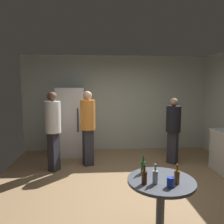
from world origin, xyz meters
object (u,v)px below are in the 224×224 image
object	(u,v)px
beer_bottle_amber	(177,177)
person_in_black_shirt	(173,126)
beer_bottle_clear	(155,177)
person_in_white_shirt	(53,125)
foreground_table	(161,188)
beer_bottle_brown	(144,177)
person_in_orange_shirt	(88,122)
plastic_cup_blue	(170,182)
beer_bottle_green	(143,167)
refrigerator	(71,122)

from	to	relation	value
beer_bottle_amber	person_in_black_shirt	world-z (taller)	person_in_black_shirt
beer_bottle_clear	person_in_white_shirt	bearing A→B (deg)	124.51
foreground_table	beer_bottle_brown	size ratio (longest dim) A/B	3.48
beer_bottle_brown	person_in_orange_shirt	size ratio (longest dim) A/B	0.13
beer_bottle_amber	plastic_cup_blue	xyz separation A→B (m)	(-0.10, -0.07, -0.03)
person_in_white_shirt	person_in_black_shirt	bearing A→B (deg)	33.67
beer_bottle_green	person_in_white_shirt	size ratio (longest dim) A/B	0.13
beer_bottle_green	foreground_table	bearing A→B (deg)	-49.16
beer_bottle_amber	beer_bottle_brown	bearing A→B (deg)	177.70
beer_bottle_amber	person_in_orange_shirt	xyz separation A→B (m)	(-1.11, 2.61, 0.20)
plastic_cup_blue	beer_bottle_brown	bearing A→B (deg)	161.96
refrigerator	person_in_white_shirt	size ratio (longest dim) A/B	1.04
refrigerator	beer_bottle_amber	world-z (taller)	refrigerator
beer_bottle_clear	person_in_orange_shirt	distance (m)	2.74
plastic_cup_blue	person_in_white_shirt	bearing A→B (deg)	125.84
refrigerator	plastic_cup_blue	distance (m)	3.83
beer_bottle_amber	beer_bottle_brown	xyz separation A→B (m)	(-0.37, 0.01, 0.00)
beer_bottle_clear	person_in_white_shirt	world-z (taller)	person_in_white_shirt
plastic_cup_blue	beer_bottle_green	bearing A→B (deg)	119.03
person_in_black_shirt	person_in_orange_shirt	distance (m)	2.01
refrigerator	beer_bottle_brown	distance (m)	3.65
beer_bottle_amber	person_in_white_shirt	distance (m)	2.99
beer_bottle_brown	person_in_black_shirt	distance (m)	2.89
person_in_white_shirt	plastic_cup_blue	bearing A→B (deg)	-26.11
person_in_black_shirt	person_in_orange_shirt	size ratio (longest dim) A/B	0.90
refrigerator	person_in_orange_shirt	xyz separation A→B (m)	(0.48, -0.84, 0.12)
beer_bottle_clear	person_in_black_shirt	distance (m)	2.84
foreground_table	person_in_black_shirt	distance (m)	2.72
refrigerator	beer_bottle_green	size ratio (longest dim) A/B	7.83
beer_bottle_amber	person_in_black_shirt	size ratio (longest dim) A/B	0.15
refrigerator	person_in_white_shirt	xyz separation A→B (m)	(-0.25, -1.11, 0.11)
beer_bottle_brown	person_in_black_shirt	world-z (taller)	person_in_black_shirt
beer_bottle_brown	beer_bottle_clear	xyz separation A→B (m)	(0.13, 0.00, 0.00)
beer_bottle_clear	person_in_black_shirt	size ratio (longest dim) A/B	0.15
beer_bottle_amber	beer_bottle_clear	bearing A→B (deg)	176.13
plastic_cup_blue	person_in_black_shirt	world-z (taller)	person_in_black_shirt
beer_bottle_amber	foreground_table	bearing A→B (deg)	140.35
person_in_orange_shirt	person_in_white_shirt	bearing A→B (deg)	-93.51
foreground_table	beer_bottle_green	xyz separation A→B (m)	(-0.17, 0.20, 0.19)
beer_bottle_green	person_in_orange_shirt	bearing A→B (deg)	109.19
beer_bottle_amber	beer_bottle_green	xyz separation A→B (m)	(-0.32, 0.32, 0.00)
foreground_table	beer_bottle_clear	xyz separation A→B (m)	(-0.10, -0.10, 0.19)
beer_bottle_green	beer_bottle_clear	world-z (taller)	same
person_in_black_shirt	person_in_orange_shirt	bearing A→B (deg)	-46.62
refrigerator	beer_bottle_brown	world-z (taller)	refrigerator
beer_bottle_brown	beer_bottle_clear	bearing A→B (deg)	0.75
beer_bottle_brown	beer_bottle_green	bearing A→B (deg)	79.98
beer_bottle_brown	person_in_orange_shirt	world-z (taller)	person_in_orange_shirt
beer_bottle_brown	plastic_cup_blue	xyz separation A→B (m)	(0.27, -0.09, -0.03)
beer_bottle_clear	plastic_cup_blue	bearing A→B (deg)	-31.69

